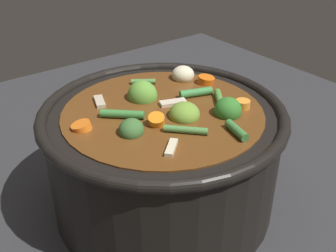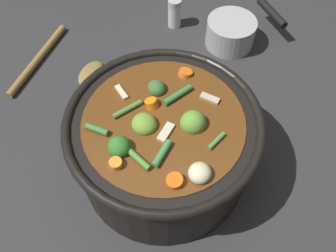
{
  "view_description": "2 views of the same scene",
  "coord_description": "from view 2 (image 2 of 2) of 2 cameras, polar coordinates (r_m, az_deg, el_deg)",
  "views": [
    {
      "loc": [
        -0.36,
        0.26,
        0.38
      ],
      "look_at": [
        -0.01,
        0.0,
        0.13
      ],
      "focal_mm": 43.78,
      "sensor_mm": 36.0,
      "label": 1
    },
    {
      "loc": [
        0.05,
        -0.3,
        0.58
      ],
      "look_at": [
        0.01,
        -0.0,
        0.13
      ],
      "focal_mm": 37.61,
      "sensor_mm": 36.0,
      "label": 2
    }
  ],
  "objects": [
    {
      "name": "ground_plane",
      "position": [
        0.65,
        -0.6,
        -6.38
      ],
      "size": [
        1.1,
        1.1,
        0.0
      ],
      "primitive_type": "plane",
      "color": "#2D2D30"
    },
    {
      "name": "cooking_pot",
      "position": [
        0.59,
        -0.67,
        -2.82
      ],
      "size": [
        0.31,
        0.31,
        0.17
      ],
      "color": "black",
      "rests_on": "ground_plane"
    },
    {
      "name": "wooden_spoon",
      "position": [
        0.82,
        -16.3,
        9.23
      ],
      "size": [
        0.19,
        0.23,
        0.02
      ],
      "color": "olive",
      "rests_on": "ground_plane"
    },
    {
      "name": "salt_shaker",
      "position": [
        0.88,
        1.06,
        17.87
      ],
      "size": [
        0.03,
        0.03,
        0.07
      ],
      "color": "silver",
      "rests_on": "ground_plane"
    },
    {
      "name": "small_saucepan",
      "position": [
        0.85,
        10.34,
        14.78
      ],
      "size": [
        0.18,
        0.16,
        0.06
      ],
      "color": "#ADADB2",
      "rests_on": "ground_plane"
    }
  ]
}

